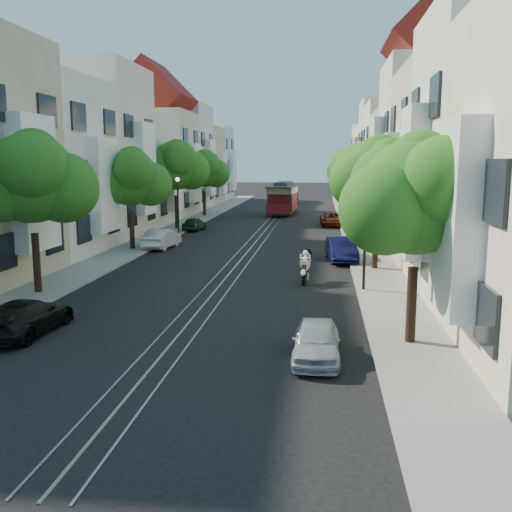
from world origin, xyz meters
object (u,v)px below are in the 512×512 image
(tree_e_c, at_px, (363,174))
(tree_w_b, at_px, (131,179))
(tree_e_d, at_px, (355,168))
(parked_car_w_near, at_px, (26,317))
(parked_car_e_near, at_px, (316,341))
(parked_car_w_far, at_px, (194,224))
(tree_e_b, at_px, (379,176))
(tree_w_d, at_px, (204,170))
(lamp_east, at_px, (365,225))
(sportbike_rider, at_px, (305,265))
(tree_w_c, at_px, (176,166))
(lamp_west, at_px, (178,197))
(parked_car_e_mid, at_px, (341,249))
(cable_car, at_px, (283,197))
(parked_car_e_far, at_px, (332,219))
(tree_e_a, at_px, (419,199))
(tree_w_a, at_px, (32,180))

(tree_e_c, distance_m, tree_w_b, 15.60)
(tree_e_d, xyz_separation_m, parked_car_w_near, (-12.10, -34.28, -4.29))
(parked_car_e_near, bearing_deg, parked_car_w_far, 109.42)
(tree_e_b, bearing_deg, tree_w_b, 160.85)
(tree_w_b, bearing_deg, parked_car_e_near, -58.19)
(tree_w_d, relative_size, lamp_east, 1.57)
(sportbike_rider, bearing_deg, tree_w_b, 145.67)
(tree_w_c, height_order, lamp_west, tree_w_c)
(tree_w_d, bearing_deg, parked_car_e_mid, -62.43)
(cable_car, height_order, parked_car_e_mid, cable_car)
(parked_car_e_near, relative_size, parked_car_w_near, 0.81)
(parked_car_e_far, distance_m, parked_car_w_far, 11.93)
(tree_e_b, bearing_deg, tree_w_d, 118.07)
(tree_e_b, bearing_deg, cable_car, 102.77)
(tree_w_d, bearing_deg, tree_e_d, -19.15)
(parked_car_e_near, bearing_deg, lamp_west, 112.25)
(tree_e_a, height_order, parked_car_e_near, tree_e_a)
(tree_e_c, height_order, sportbike_rider, tree_e_c)
(lamp_east, bearing_deg, tree_w_c, 122.65)
(tree_w_d, bearing_deg, tree_w_a, -90.00)
(tree_w_a, bearing_deg, tree_e_a, -19.15)
(tree_e_a, xyz_separation_m, tree_e_d, (0.00, 34.00, 0.47))
(tree_e_c, relative_size, tree_w_a, 0.98)
(tree_e_d, xyz_separation_m, parked_car_e_mid, (-1.66, -19.40, -4.20))
(cable_car, bearing_deg, tree_w_d, -155.75)
(parked_car_e_near, bearing_deg, sportbike_rider, 93.88)
(tree_e_d, relative_size, lamp_west, 1.65)
(tree_w_d, height_order, lamp_east, tree_w_d)
(tree_e_a, distance_m, tree_w_a, 15.25)
(tree_w_c, relative_size, tree_w_d, 1.09)
(tree_e_a, distance_m, tree_w_b, 22.28)
(lamp_east, bearing_deg, tree_w_a, -171.43)
(tree_w_d, xyz_separation_m, lamp_west, (0.84, -13.98, -1.75))
(tree_e_a, height_order, tree_e_c, tree_e_c)
(tree_e_a, xyz_separation_m, tree_w_a, (-14.40, 5.00, 0.34))
(tree_w_d, height_order, lamp_west, tree_w_d)
(parked_car_e_mid, bearing_deg, tree_w_a, -148.81)
(tree_w_d, xyz_separation_m, sportbike_rider, (10.92, -30.49, -3.74))
(lamp_east, distance_m, sportbike_rider, 3.54)
(parked_car_e_far, bearing_deg, parked_car_e_near, -94.65)
(tree_w_a, height_order, parked_car_e_mid, tree_w_a)
(lamp_west, xyz_separation_m, parked_car_w_near, (1.46, -25.30, -2.27))
(tree_w_b, relative_size, cable_car, 0.77)
(tree_w_d, relative_size, parked_car_e_mid, 1.61)
(tree_w_d, bearing_deg, sportbike_rider, -70.30)
(parked_car_w_near, xyz_separation_m, parked_car_w_far, (-0.76, 27.61, -0.04))
(tree_e_b, height_order, lamp_west, tree_e_b)
(tree_e_d, xyz_separation_m, cable_car, (-6.76, 7.84, -3.05))
(parked_car_e_near, distance_m, parked_car_w_near, 9.34)
(tree_e_c, relative_size, parked_car_e_mid, 1.61)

